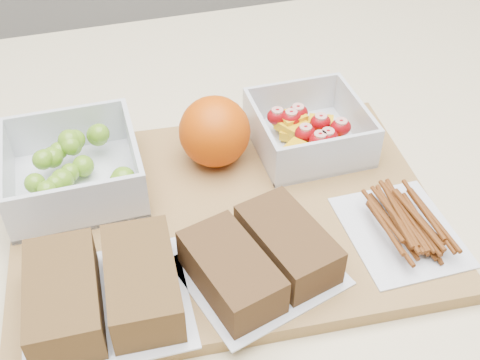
{
  "coord_description": "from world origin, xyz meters",
  "views": [
    {
      "loc": [
        -0.13,
        -0.43,
        1.34
      ],
      "look_at": [
        0.0,
        0.02,
        0.93
      ],
      "focal_mm": 45.0,
      "sensor_mm": 36.0,
      "label": 1
    }
  ],
  "objects_px": {
    "fruit_container": "(308,131)",
    "grape_container": "(76,169)",
    "sandwich_bag_left": "(104,290)",
    "cutting_board": "(226,216)",
    "sandwich_bag_center": "(260,258)",
    "orange": "(215,132)",
    "pretzel_bag": "(402,223)"
  },
  "relations": [
    {
      "from": "sandwich_bag_center",
      "to": "fruit_container",
      "type": "bearing_deg",
      "value": 56.2
    },
    {
      "from": "fruit_container",
      "to": "orange",
      "type": "xyz_separation_m",
      "value": [
        -0.11,
        0.0,
        0.02
      ]
    },
    {
      "from": "cutting_board",
      "to": "sandwich_bag_left",
      "type": "relative_size",
      "value": 2.9
    },
    {
      "from": "cutting_board",
      "to": "fruit_container",
      "type": "distance_m",
      "value": 0.14
    },
    {
      "from": "fruit_container",
      "to": "sandwich_bag_left",
      "type": "height_order",
      "value": "fruit_container"
    },
    {
      "from": "cutting_board",
      "to": "fruit_container",
      "type": "bearing_deg",
      "value": 37.25
    },
    {
      "from": "sandwich_bag_left",
      "to": "sandwich_bag_center",
      "type": "bearing_deg",
      "value": -0.9
    },
    {
      "from": "grape_container",
      "to": "pretzel_bag",
      "type": "xyz_separation_m",
      "value": [
        0.29,
        -0.16,
        -0.01
      ]
    },
    {
      "from": "grape_container",
      "to": "sandwich_bag_center",
      "type": "distance_m",
      "value": 0.22
    },
    {
      "from": "cutting_board",
      "to": "sandwich_bag_center",
      "type": "height_order",
      "value": "sandwich_bag_center"
    },
    {
      "from": "cutting_board",
      "to": "fruit_container",
      "type": "height_order",
      "value": "fruit_container"
    },
    {
      "from": "fruit_container",
      "to": "grape_container",
      "type": "bearing_deg",
      "value": 179.42
    },
    {
      "from": "orange",
      "to": "sandwich_bag_left",
      "type": "relative_size",
      "value": 0.53
    },
    {
      "from": "sandwich_bag_left",
      "to": "pretzel_bag",
      "type": "distance_m",
      "value": 0.28
    },
    {
      "from": "orange",
      "to": "sandwich_bag_left",
      "type": "bearing_deg",
      "value": -130.3
    },
    {
      "from": "cutting_board",
      "to": "sandwich_bag_center",
      "type": "xyz_separation_m",
      "value": [
        0.01,
        -0.09,
        0.03
      ]
    },
    {
      "from": "cutting_board",
      "to": "orange",
      "type": "relative_size",
      "value": 5.45
    },
    {
      "from": "fruit_container",
      "to": "sandwich_bag_left",
      "type": "relative_size",
      "value": 0.82
    },
    {
      "from": "sandwich_bag_left",
      "to": "fruit_container",
      "type": "bearing_deg",
      "value": 33.01
    },
    {
      "from": "cutting_board",
      "to": "grape_container",
      "type": "distance_m",
      "value": 0.16
    },
    {
      "from": "cutting_board",
      "to": "grape_container",
      "type": "height_order",
      "value": "grape_container"
    },
    {
      "from": "orange",
      "to": "sandwich_bag_center",
      "type": "bearing_deg",
      "value": -90.69
    },
    {
      "from": "orange",
      "to": "fruit_container",
      "type": "bearing_deg",
      "value": -2.57
    },
    {
      "from": "sandwich_bag_left",
      "to": "orange",
      "type": "bearing_deg",
      "value": 49.7
    },
    {
      "from": "orange",
      "to": "sandwich_bag_center",
      "type": "xyz_separation_m",
      "value": [
        -0.0,
        -0.17,
        -0.02
      ]
    },
    {
      "from": "fruit_container",
      "to": "orange",
      "type": "height_order",
      "value": "orange"
    },
    {
      "from": "cutting_board",
      "to": "sandwich_bag_left",
      "type": "xyz_separation_m",
      "value": [
        -0.13,
        -0.08,
        0.03
      ]
    },
    {
      "from": "cutting_board",
      "to": "fruit_container",
      "type": "relative_size",
      "value": 3.53
    },
    {
      "from": "grape_container",
      "to": "sandwich_bag_left",
      "type": "relative_size",
      "value": 0.92
    },
    {
      "from": "grape_container",
      "to": "sandwich_bag_center",
      "type": "bearing_deg",
      "value": -48.29
    },
    {
      "from": "cutting_board",
      "to": "orange",
      "type": "height_order",
      "value": "orange"
    },
    {
      "from": "pretzel_bag",
      "to": "sandwich_bag_left",
      "type": "bearing_deg",
      "value": -178.56
    }
  ]
}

